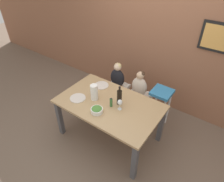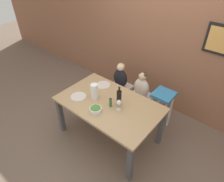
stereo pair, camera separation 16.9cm
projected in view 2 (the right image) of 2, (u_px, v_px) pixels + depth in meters
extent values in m
plane|color=#705B4C|center=(109.00, 135.00, 3.39)|extent=(14.00, 14.00, 0.00)
cube|color=#8E5B42|center=(159.00, 36.00, 3.40)|extent=(10.00, 0.06, 2.70)
cube|color=black|center=(221.00, 40.00, 2.77)|extent=(0.42, 0.02, 0.43)
cube|color=gold|center=(220.00, 40.00, 2.76)|extent=(0.34, 0.00, 0.35)
cube|color=tan|center=(109.00, 104.00, 2.97)|extent=(1.53, 0.94, 0.03)
cube|color=#4C4C51|center=(61.00, 115.00, 3.29)|extent=(0.07, 0.07, 0.69)
cube|color=#4C4C51|center=(130.00, 164.00, 2.57)|extent=(0.07, 0.07, 0.69)
cube|color=#4C4C51|center=(95.00, 92.00, 3.80)|extent=(0.07, 0.07, 0.69)
cube|color=#4C4C51|center=(161.00, 127.00, 3.08)|extent=(0.07, 0.07, 0.69)
cylinder|color=silver|center=(110.00, 98.00, 3.88)|extent=(0.04, 0.04, 0.42)
cylinder|color=silver|center=(121.00, 104.00, 3.73)|extent=(0.04, 0.04, 0.42)
cylinder|color=silver|center=(119.00, 91.00, 4.05)|extent=(0.04, 0.04, 0.42)
cylinder|color=silver|center=(130.00, 97.00, 3.90)|extent=(0.04, 0.04, 0.42)
cube|color=silver|center=(120.00, 87.00, 3.75)|extent=(0.37, 0.38, 0.05)
cylinder|color=silver|center=(129.00, 108.00, 3.64)|extent=(0.04, 0.04, 0.42)
cylinder|color=silver|center=(142.00, 114.00, 3.50)|extent=(0.04, 0.04, 0.42)
cylinder|color=silver|center=(137.00, 100.00, 3.81)|extent=(0.04, 0.04, 0.42)
cylinder|color=silver|center=(150.00, 106.00, 3.67)|extent=(0.04, 0.04, 0.42)
cube|color=silver|center=(140.00, 97.00, 3.52)|extent=(0.37, 0.38, 0.05)
cylinder|color=silver|center=(151.00, 112.00, 3.36)|extent=(0.04, 0.04, 0.68)
cylinder|color=silver|center=(163.00, 119.00, 3.23)|extent=(0.04, 0.04, 0.68)
cylinder|color=silver|center=(158.00, 105.00, 3.50)|extent=(0.04, 0.04, 0.68)
cylinder|color=silver|center=(170.00, 111.00, 3.38)|extent=(0.04, 0.04, 0.68)
cube|color=teal|center=(164.00, 95.00, 3.15)|extent=(0.32, 0.32, 0.05)
ellipsoid|color=black|center=(120.00, 78.00, 3.63)|extent=(0.28, 0.17, 0.36)
sphere|color=beige|center=(121.00, 67.00, 3.49)|extent=(0.13, 0.13, 0.13)
ellipsoid|color=#DBC684|center=(121.00, 66.00, 3.48)|extent=(0.13, 0.13, 0.09)
ellipsoid|color=beige|center=(141.00, 88.00, 3.39)|extent=(0.28, 0.17, 0.36)
sphere|color=#D6AD89|center=(143.00, 76.00, 3.25)|extent=(0.13, 0.13, 0.13)
ellipsoid|color=#473323|center=(143.00, 75.00, 3.25)|extent=(0.13, 0.13, 0.09)
cylinder|color=black|center=(119.00, 98.00, 2.87)|extent=(0.07, 0.07, 0.23)
cylinder|color=black|center=(119.00, 89.00, 2.78)|extent=(0.03, 0.03, 0.07)
cylinder|color=black|center=(119.00, 88.00, 2.76)|extent=(0.03, 0.03, 0.02)
cylinder|color=white|center=(94.00, 92.00, 2.97)|extent=(0.11, 0.11, 0.25)
cylinder|color=white|center=(119.00, 109.00, 2.84)|extent=(0.06, 0.06, 0.00)
cylinder|color=white|center=(119.00, 107.00, 2.82)|extent=(0.01, 0.01, 0.08)
ellipsoid|color=white|center=(119.00, 103.00, 2.77)|extent=(0.07, 0.07, 0.08)
cylinder|color=white|center=(96.00, 110.00, 2.79)|extent=(0.17, 0.17, 0.06)
ellipsoid|color=#4C8438|center=(96.00, 108.00, 2.77)|extent=(0.15, 0.15, 0.05)
cylinder|color=silver|center=(78.00, 97.00, 3.07)|extent=(0.24, 0.24, 0.01)
cylinder|color=silver|center=(103.00, 85.00, 3.32)|extent=(0.24, 0.24, 0.01)
cylinder|color=#336633|center=(111.00, 102.00, 2.86)|extent=(0.04, 0.04, 0.14)
cone|color=black|center=(110.00, 98.00, 2.81)|extent=(0.03, 0.03, 0.02)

